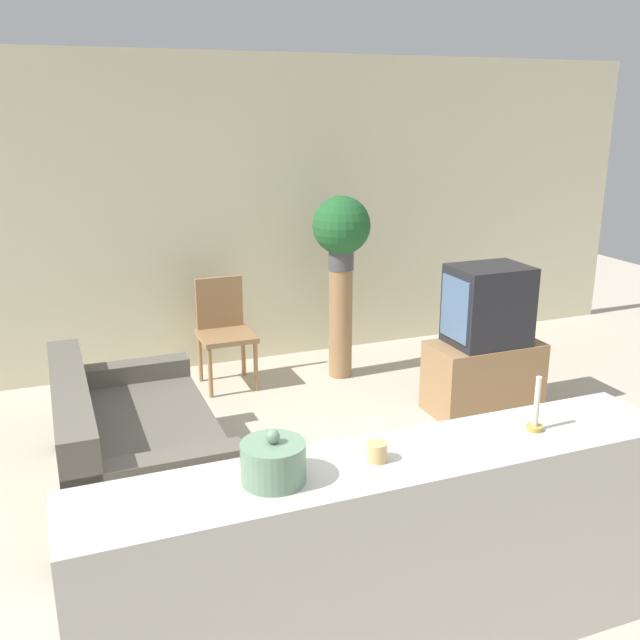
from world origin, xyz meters
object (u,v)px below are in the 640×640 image
Objects in this scene: wooden_chair at (224,327)px; decorative_bowl at (273,462)px; television at (487,305)px; potted_plant at (341,227)px; couch at (132,449)px.

wooden_chair is 3.43m from decorative_bowl.
television is 0.97× the size of potted_plant.
potted_plant is at bearing 123.68° from television.
wooden_chair is 3.72× the size of decorative_bowl.
decorative_bowl is at bearing -100.76° from wooden_chair.
wooden_chair reaches higher than couch.
potted_plant is at bearing 34.08° from couch.
wooden_chair is 1.46× the size of potted_plant.
television is 2.15m from wooden_chair.
decorative_bowl reaches higher than wooden_chair.
couch is 1.81× the size of wooden_chair.
potted_plant reaches higher than couch.
wooden_chair is at bearing 168.56° from potted_plant.
decorative_bowl is at bearing -117.14° from potted_plant.
potted_plant reaches higher than wooden_chair.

